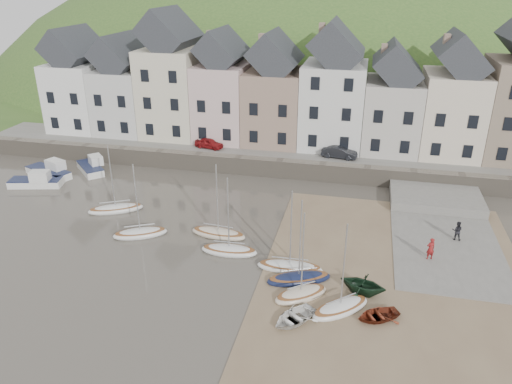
% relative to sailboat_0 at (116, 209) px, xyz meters
% --- Properties ---
extents(ground, '(160.00, 160.00, 0.00)m').
position_rel_sailboat_0_xyz_m(ground, '(12.60, -5.73, -0.26)').
color(ground, '#433E35').
rests_on(ground, ground).
extents(quay_land, '(90.00, 30.00, 1.50)m').
position_rel_sailboat_0_xyz_m(quay_land, '(12.60, 26.27, 0.49)').
color(quay_land, '#355923').
rests_on(quay_land, ground).
extents(quay_street, '(70.00, 7.00, 0.10)m').
position_rel_sailboat_0_xyz_m(quay_street, '(12.60, 14.77, 1.29)').
color(quay_street, slate).
rests_on(quay_street, quay_land).
extents(seawall, '(70.00, 1.20, 1.80)m').
position_rel_sailboat_0_xyz_m(seawall, '(12.60, 11.27, 0.64)').
color(seawall, slate).
rests_on(seawall, ground).
extents(beach, '(18.00, 26.00, 0.06)m').
position_rel_sailboat_0_xyz_m(beach, '(23.60, -5.73, -0.23)').
color(beach, brown).
rests_on(beach, ground).
extents(slipway, '(8.00, 18.00, 0.12)m').
position_rel_sailboat_0_xyz_m(slipway, '(27.60, 2.27, -0.20)').
color(slipway, slate).
rests_on(slipway, ground).
extents(hillside, '(134.40, 84.00, 84.00)m').
position_rel_sailboat_0_xyz_m(hillside, '(7.60, 54.27, -18.25)').
color(hillside, '#355923').
rests_on(hillside, ground).
extents(townhouse_terrace, '(61.05, 8.00, 13.93)m').
position_rel_sailboat_0_xyz_m(townhouse_terrace, '(14.36, 18.27, 7.06)').
color(townhouse_terrace, silver).
rests_on(townhouse_terrace, quay_land).
extents(sailboat_0, '(4.90, 3.54, 6.32)m').
position_rel_sailboat_0_xyz_m(sailboat_0, '(0.00, 0.00, 0.00)').
color(sailboat_0, silver).
rests_on(sailboat_0, ground).
extents(sailboat_1, '(4.49, 3.26, 6.32)m').
position_rel_sailboat_0_xyz_m(sailboat_1, '(4.02, -3.61, 0.00)').
color(sailboat_1, silver).
rests_on(sailboat_1, ground).
extents(sailboat_2, '(4.64, 1.89, 6.32)m').
position_rel_sailboat_0_xyz_m(sailboat_2, '(10.10, -2.25, 0.00)').
color(sailboat_2, beige).
rests_on(sailboat_2, ground).
extents(sailboat_3, '(4.33, 1.69, 6.32)m').
position_rel_sailboat_0_xyz_m(sailboat_3, '(11.65, -4.58, 0.00)').
color(sailboat_3, silver).
rests_on(sailboat_3, ground).
extents(sailboat_4, '(4.72, 1.69, 6.32)m').
position_rel_sailboat_0_xyz_m(sailboat_4, '(16.42, -5.81, 0.00)').
color(sailboat_4, silver).
rests_on(sailboat_4, ground).
extents(sailboat_5, '(4.68, 3.13, 6.32)m').
position_rel_sailboat_0_xyz_m(sailboat_5, '(17.25, -7.07, 0.00)').
color(sailboat_5, '#131B3D').
rests_on(sailboat_5, ground).
extents(sailboat_6, '(4.08, 3.89, 6.32)m').
position_rel_sailboat_0_xyz_m(sailboat_6, '(20.21, -9.67, 0.00)').
color(sailboat_6, silver).
rests_on(sailboat_6, ground).
extents(sailboat_7, '(3.85, 3.46, 6.32)m').
position_rel_sailboat_0_xyz_m(sailboat_7, '(17.64, -8.82, 0.01)').
color(sailboat_7, beige).
rests_on(sailboat_7, ground).
extents(motorboat_0, '(5.73, 3.60, 1.70)m').
position_rel_sailboat_0_xyz_m(motorboat_0, '(-10.53, 6.08, 0.32)').
color(motorboat_0, silver).
rests_on(motorboat_0, ground).
extents(motorboat_1, '(5.28, 2.88, 1.70)m').
position_rel_sailboat_0_xyz_m(motorboat_1, '(-10.15, 3.38, 0.32)').
color(motorboat_1, silver).
rests_on(motorboat_1, ground).
extents(motorboat_2, '(4.41, 4.38, 1.70)m').
position_rel_sailboat_0_xyz_m(motorboat_2, '(-7.00, 8.14, 0.32)').
color(motorboat_2, silver).
rests_on(motorboat_2, ground).
extents(rowboat_white, '(3.52, 3.68, 0.62)m').
position_rel_sailboat_0_xyz_m(rowboat_white, '(17.56, -11.35, 0.11)').
color(rowboat_white, white).
rests_on(rowboat_white, beach).
extents(rowboat_green, '(3.50, 3.20, 1.57)m').
position_rel_sailboat_0_xyz_m(rowboat_green, '(21.48, -7.61, 0.58)').
color(rowboat_green, black).
rests_on(rowboat_green, beach).
extents(rowboat_red, '(3.30, 3.02, 0.56)m').
position_rel_sailboat_0_xyz_m(rowboat_red, '(22.45, -9.98, 0.08)').
color(rowboat_red, maroon).
rests_on(rowboat_red, beach).
extents(person_red, '(0.73, 0.61, 1.71)m').
position_rel_sailboat_0_xyz_m(person_red, '(26.12, -2.27, 0.71)').
color(person_red, maroon).
rests_on(person_red, slipway).
extents(person_dark, '(0.83, 0.69, 1.57)m').
position_rel_sailboat_0_xyz_m(person_dark, '(28.42, 1.14, 0.64)').
color(person_dark, black).
rests_on(person_dark, slipway).
extents(car_left, '(3.40, 1.92, 1.09)m').
position_rel_sailboat_0_xyz_m(car_left, '(4.23, 13.77, 1.88)').
color(car_left, maroon).
rests_on(car_left, quay_street).
extents(car_right, '(3.80, 1.77, 1.21)m').
position_rel_sailboat_0_xyz_m(car_right, '(18.40, 13.77, 1.94)').
color(car_right, black).
rests_on(car_right, quay_street).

